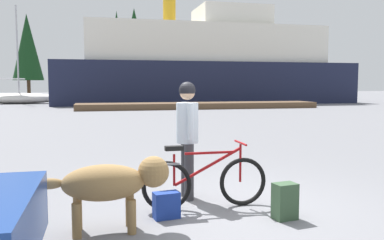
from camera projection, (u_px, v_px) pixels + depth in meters
The scene contains 13 objects.
ground_plane at pixel (230, 209), 5.44m from camera, with size 160.00×160.00×0.00m, color slate.
bicycle at pixel (204, 181), 5.47m from camera, with size 1.73×0.44×0.89m.
person_cyclist at pixel (187, 129), 5.89m from camera, with size 0.32×0.53×1.71m.
dog at pixel (112, 183), 4.59m from camera, with size 1.49×0.48×0.85m.
backpack at pixel (285, 201), 5.03m from camera, with size 0.28×0.20×0.45m, color #334C33.
handbag_pannier at pixel (166, 205), 5.07m from camera, with size 0.32×0.18×0.33m, color navy.
dock_pier at pixel (199, 106), 27.88m from camera, with size 16.42×2.52×0.40m, color brown.
ferry_boat at pixel (204, 67), 36.53m from camera, with size 25.59×8.61×9.08m.
sailboat_moored at pixel (19, 98), 34.53m from camera, with size 6.94×1.94×8.24m.
pine_tree_far_left at pixel (27, 47), 50.90m from camera, with size 3.75×3.75×10.43m.
pine_tree_center at pixel (134, 43), 52.49m from camera, with size 4.13×4.13×11.38m.
pine_tree_far_right at pixel (211, 48), 52.97m from camera, with size 3.47×3.47×9.52m.
pine_tree_mid_back at pixel (117, 45), 58.88m from camera, with size 2.80×2.80×12.20m.
Camera 1 is at (-1.71, -5.06, 1.67)m, focal length 38.08 mm.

